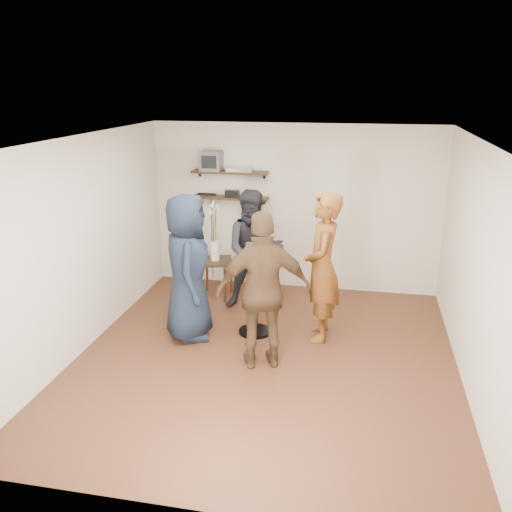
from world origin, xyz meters
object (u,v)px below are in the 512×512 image
at_px(radio, 232,193).
at_px(side_table, 215,266).
at_px(dvd_deck, 240,169).
at_px(person_brown, 264,291).
at_px(person_plaid, 322,267).
at_px(person_navy, 188,268).
at_px(person_dark, 254,250).
at_px(drinks_table, 255,286).
at_px(crt_monitor, 212,161).

distance_m(radio, side_table, 1.17).
distance_m(dvd_deck, person_brown, 2.82).
distance_m(person_plaid, person_brown, 1.04).
xyz_separation_m(side_table, person_navy, (0.03, -1.40, 0.45)).
bearing_deg(person_brown, person_plaid, -142.55).
distance_m(side_table, person_dark, 0.83).
distance_m(drinks_table, person_brown, 0.90).
distance_m(side_table, person_brown, 2.29).
distance_m(dvd_deck, radio, 0.40).
bearing_deg(person_dark, person_plaid, -49.56).
xyz_separation_m(person_navy, person_brown, (1.08, -0.56, -0.02)).
height_order(drinks_table, person_plaid, person_plaid).
xyz_separation_m(person_plaid, person_navy, (-1.67, -0.30, -0.01)).
xyz_separation_m(drinks_table, person_navy, (-0.82, -0.26, 0.28)).
bearing_deg(person_navy, radio, -20.74).
relative_size(crt_monitor, dvd_deck, 0.80).
bearing_deg(person_plaid, side_table, -125.69).
height_order(radio, side_table, radio).
height_order(crt_monitor, side_table, crt_monitor).
xyz_separation_m(radio, side_table, (-0.14, -0.56, -1.02)).
height_order(crt_monitor, person_dark, crt_monitor).
height_order(dvd_deck, person_navy, dvd_deck).
relative_size(drinks_table, person_navy, 0.55).
distance_m(person_navy, person_brown, 1.22).
distance_m(crt_monitor, person_brown, 3.03).
height_order(crt_monitor, radio, crt_monitor).
distance_m(drinks_table, person_dark, 0.88).
distance_m(side_table, person_navy, 1.47).
relative_size(person_plaid, person_navy, 1.01).
distance_m(crt_monitor, dvd_deck, 0.47).
height_order(radio, person_navy, person_navy).
bearing_deg(person_dark, radio, 109.32).
xyz_separation_m(dvd_deck, radio, (-0.13, 0.00, -0.38)).
bearing_deg(drinks_table, radio, 112.60).
bearing_deg(crt_monitor, person_brown, -62.71).
relative_size(crt_monitor, person_dark, 0.18).
distance_m(radio, person_brown, 2.76).
height_order(side_table, person_brown, person_brown).
bearing_deg(drinks_table, side_table, 126.73).
bearing_deg(person_brown, radio, -86.94).
height_order(crt_monitor, person_navy, crt_monitor).
distance_m(radio, person_plaid, 2.34).
xyz_separation_m(radio, drinks_table, (0.71, -1.70, -0.85)).
bearing_deg(drinks_table, person_plaid, 3.03).
bearing_deg(person_plaid, crt_monitor, -134.26).
height_order(drinks_table, person_navy, person_navy).
height_order(person_dark, person_navy, person_navy).
relative_size(radio, side_table, 0.36).
height_order(crt_monitor, person_brown, crt_monitor).
bearing_deg(person_plaid, radio, -139.63).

